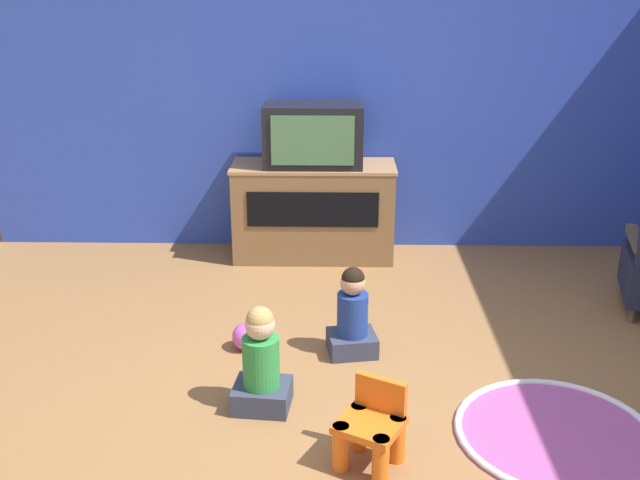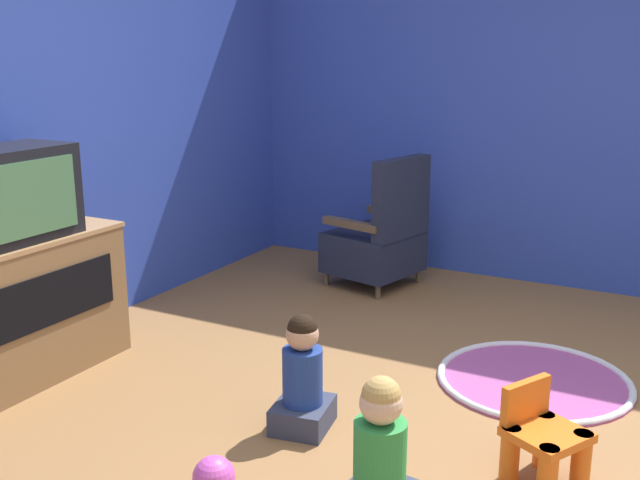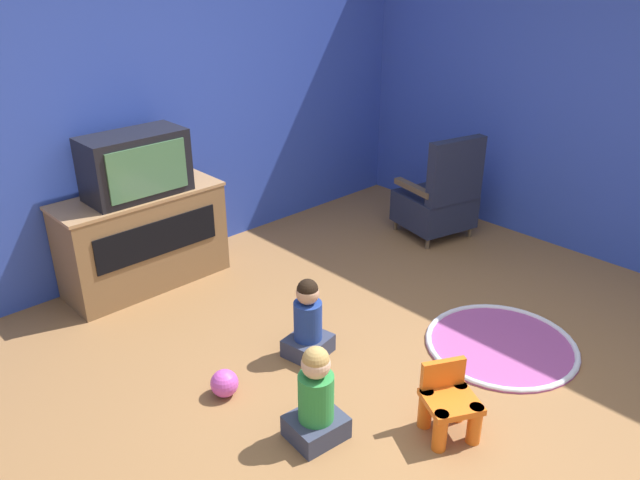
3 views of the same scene
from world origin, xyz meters
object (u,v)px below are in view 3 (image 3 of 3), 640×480
at_px(tv_cabinet, 143,238).
at_px(child_watching_center, 316,400).
at_px(black_armchair, 439,199).
at_px(television, 135,165).
at_px(yellow_kid_chair, 449,406).
at_px(toy_ball, 224,383).
at_px(child_watching_left, 308,323).

bearing_deg(tv_cabinet, child_watching_center, -95.54).
bearing_deg(black_armchair, television, -9.39).
bearing_deg(child_watching_center, yellow_kid_chair, -34.56).
distance_m(yellow_kid_chair, toy_ball, 1.28).
xyz_separation_m(yellow_kid_chair, toy_ball, (-0.70, 1.08, -0.09)).
relative_size(television, toy_ball, 4.44).
relative_size(tv_cabinet, child_watching_center, 2.19).
relative_size(tv_cabinet, black_armchair, 1.32).
distance_m(tv_cabinet, child_watching_left, 1.59).
bearing_deg(child_watching_center, child_watching_left, 56.44).
xyz_separation_m(tv_cabinet, child_watching_center, (-0.21, -2.15, -0.14)).
xyz_separation_m(child_watching_center, toy_ball, (-0.15, 0.62, -0.16)).
xyz_separation_m(tv_cabinet, black_armchair, (2.35, -1.01, -0.03)).
height_order(black_armchair, child_watching_left, black_armchair).
bearing_deg(toy_ball, television, 76.42).
distance_m(child_watching_center, toy_ball, 0.66).
height_order(yellow_kid_chair, child_watching_center, child_watching_center).
distance_m(tv_cabinet, yellow_kid_chair, 2.64).
bearing_deg(television, child_watching_left, -80.01).
distance_m(tv_cabinet, toy_ball, 1.60).
height_order(black_armchair, yellow_kid_chair, black_armchair).
bearing_deg(black_armchair, tv_cabinet, -10.02).
height_order(television, black_armchair, television).
bearing_deg(child_watching_left, black_armchair, 4.80).
relative_size(tv_cabinet, child_watching_left, 2.29).
bearing_deg(television, tv_cabinet, 90.00).
distance_m(child_watching_left, child_watching_center, 0.76).
xyz_separation_m(child_watching_left, toy_ball, (-0.63, 0.03, -0.15)).
relative_size(television, child_watching_left, 1.35).
height_order(tv_cabinet, child_watching_center, tv_cabinet).
height_order(tv_cabinet, black_armchair, black_armchair).
xyz_separation_m(black_armchair, child_watching_left, (-2.08, -0.55, -0.12)).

